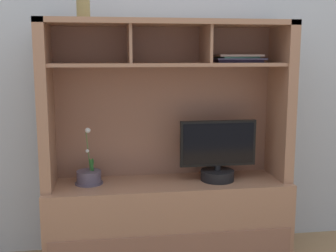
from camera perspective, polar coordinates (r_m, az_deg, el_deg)
name	(u,v)px	position (r m, az deg, el deg)	size (l,w,h in m)	color
back_wall	(162,32)	(2.73, -0.78, 12.47)	(6.00, 0.02, 2.80)	#ADB4BC
media_console	(168,192)	(2.63, -0.03, -8.86)	(1.46, 0.46, 1.46)	#9B6D52
tv_monitor	(218,155)	(2.59, 6.70, -3.95)	(0.46, 0.20, 0.37)	black
potted_orchid	(89,177)	(2.57, -10.56, -6.71)	(0.17, 0.17, 0.34)	#50485A
magazine_stack_left	(237,58)	(2.62, 9.31, 8.94)	(0.30, 0.23, 0.05)	#372B49
diffuser_bottle	(83,8)	(2.47, -11.32, 15.31)	(0.08, 0.08, 0.26)	olive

